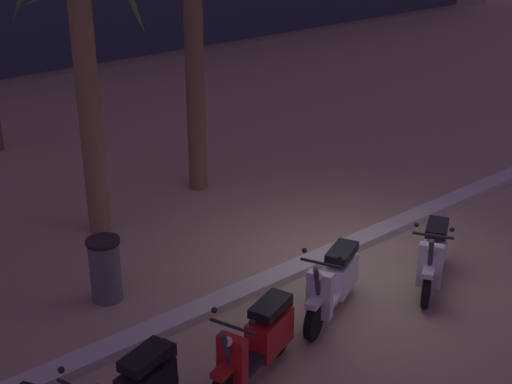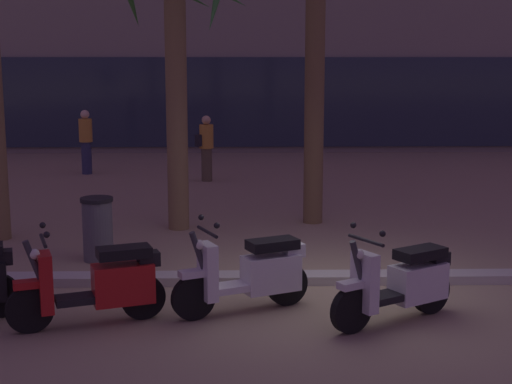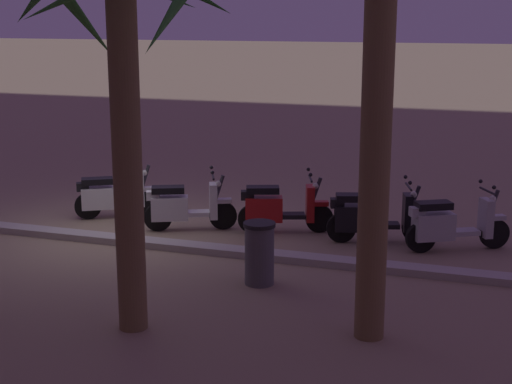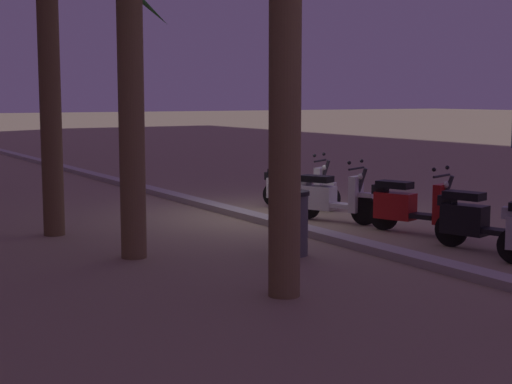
{
  "view_description": "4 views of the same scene",
  "coord_description": "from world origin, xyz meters",
  "views": [
    {
      "loc": [
        -7.44,
        -6.56,
        5.46
      ],
      "look_at": [
        -0.94,
        1.13,
        1.16
      ],
      "focal_mm": 50.41,
      "sensor_mm": 36.0,
      "label": 1
    },
    {
      "loc": [
        -1.21,
        -9.21,
        2.97
      ],
      "look_at": [
        -1.01,
        0.11,
        1.29
      ],
      "focal_mm": 52.28,
      "sensor_mm": 36.0,
      "label": 2
    },
    {
      "loc": [
        -6.69,
        11.81,
        3.93
      ],
      "look_at": [
        -2.86,
        0.36,
        1.1
      ],
      "focal_mm": 53.13,
      "sensor_mm": 36.0,
      "label": 3
    },
    {
      "loc": [
        -12.66,
        7.8,
        2.31
      ],
      "look_at": [
        -4.03,
        2.64,
        1.07
      ],
      "focal_mm": 54.41,
      "sensor_mm": 36.0,
      "label": 4
    }
  ],
  "objects": [
    {
      "name": "curb_strip",
      "position": [
        0.0,
        0.42,
        0.06
      ],
      "size": [
        60.0,
        0.36,
        0.12
      ],
      "primitive_type": "cube",
      "color": "#BCB7AD",
      "rests_on": "ground"
    },
    {
      "name": "scooter_white_far_back",
      "position": [
        0.62,
        -1.09,
        0.45
      ],
      "size": [
        1.53,
        1.0,
        1.17
      ],
      "color": "black",
      "rests_on": "ground"
    },
    {
      "name": "litter_bin",
      "position": [
        -3.33,
        1.6,
        0.48
      ],
      "size": [
        0.48,
        0.48,
        0.95
      ],
      "color": "#56565B",
      "rests_on": "ground"
    },
    {
      "name": "scooter_white_mid_rear",
      "position": [
        -1.08,
        -0.7,
        0.46
      ],
      "size": [
        1.62,
        0.88,
        1.17
      ],
      "color": "black",
      "rests_on": "ground"
    },
    {
      "name": "scooter_red_last_in_row",
      "position": [
        -2.8,
        -1.12,
        0.46
      ],
      "size": [
        1.7,
        0.82,
        1.17
      ],
      "color": "black",
      "rests_on": "ground"
    },
    {
      "name": "ground_plane",
      "position": [
        0.0,
        0.0,
        0.0
      ],
      "size": [
        200.0,
        200.0,
        0.0
      ],
      "primitive_type": "plane",
      "color": "#9E896B"
    },
    {
      "name": "scooter_black_mid_centre",
      "position": [
        -4.53,
        -1.02,
        0.47
      ],
      "size": [
        1.8,
        0.79,
        1.17
      ],
      "color": "black",
      "rests_on": "ground"
    }
  ]
}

